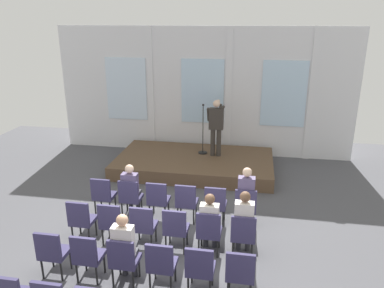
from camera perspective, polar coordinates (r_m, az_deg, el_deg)
The scene contains 28 objects.
ground_plane at distance 7.42m, azimuth -5.80°, elevation -17.56°, with size 16.17×16.17×0.00m, color #4C4C51.
rear_partition at distance 12.28m, azimuth 1.81°, elevation 7.94°, with size 9.68×0.14×4.14m.
stage_platform at distance 11.30m, azimuth 0.38°, elevation -2.96°, with size 4.64×2.59×0.39m, color brown.
speaker at distance 11.09m, azimuth 3.70°, elevation 3.09°, with size 0.51×0.69×1.71m.
mic_stand at distance 11.47m, azimuth 1.66°, elevation 0.20°, with size 0.28×0.28×1.56m.
chair_r0_c0 at distance 8.90m, azimuth -13.43°, elevation -7.38°, with size 0.46×0.44×0.94m.
chair_r0_c1 at distance 8.68m, azimuth -9.43°, elevation -7.81°, with size 0.46×0.44×0.94m.
audience_r0_c1 at distance 8.67m, azimuth -9.31°, elevation -6.52°, with size 0.36×0.39×1.28m.
chair_r0_c2 at distance 8.50m, azimuth -5.23°, elevation -8.22°, with size 0.46×0.44×0.94m.
chair_r0_c3 at distance 8.37m, azimuth -0.87°, elevation -8.60°, with size 0.46×0.44×0.94m.
chair_r0_c4 at distance 8.28m, azimuth 3.61°, elevation -8.94°, with size 0.46×0.44×0.94m.
chair_r0_c5 at distance 8.25m, azimuth 8.17°, elevation -9.23°, with size 0.46×0.44×0.94m.
audience_r0_c5 at distance 8.22m, azimuth 8.26°, elevation -7.55°, with size 0.36×0.39×1.39m.
chair_r1_c0 at distance 8.01m, azimuth -16.57°, elevation -10.80°, with size 0.46×0.44×0.94m.
chair_r1_c1 at distance 7.76m, azimuth -12.16°, elevation -11.43°, with size 0.46×0.44×0.94m.
chair_r1_c2 at distance 7.56m, azimuth -7.46°, elevation -12.01°, with size 0.46×0.44×0.94m.
chair_r1_c3 at distance 7.41m, azimuth -2.52°, elevation -12.54°, with size 0.46×0.44×0.94m.
chair_r1_c4 at distance 7.31m, azimuth 2.60°, elevation -13.00°, with size 0.46×0.44×0.94m.
audience_r1_c4 at distance 7.29m, azimuth 2.71°, elevation -11.49°, with size 0.36×0.39×1.27m.
chair_r1_c5 at distance 7.27m, azimuth 7.84°, elevation -13.35°, with size 0.46×0.44×0.94m.
audience_r1_c5 at distance 7.23m, azimuth 7.94°, elevation -11.51°, with size 0.36×0.39×1.37m.
chair_r2_c0 at distance 7.18m, azimuth -20.57°, elevation -15.01°, with size 0.46×0.44×0.94m.
chair_r2_c1 at distance 6.90m, azimuth -15.70°, elevation -15.94°, with size 0.46×0.44×0.94m.
chair_r2_c2 at distance 6.67m, azimuth -10.40°, elevation -16.82°, with size 0.46×0.44×0.94m.
audience_r2_c2 at distance 6.61m, azimuth -10.27°, elevation -14.96°, with size 0.36×0.39×1.34m.
chair_r2_c3 at distance 6.50m, azimuth -4.73°, elevation -17.61°, with size 0.46×0.44×0.94m.
chair_r2_c4 at distance 6.39m, azimuth 1.24°, elevation -18.26°, with size 0.46×0.44×0.94m.
chair_r2_c5 at distance 6.35m, azimuth 7.38°, elevation -18.72°, with size 0.46×0.44×0.94m.
Camera 1 is at (1.72, -5.73, 4.38)m, focal length 34.91 mm.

